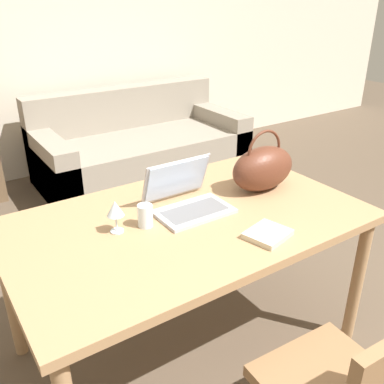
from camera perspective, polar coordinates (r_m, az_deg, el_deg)
The scene contains 8 objects.
wall_back at distance 4.34m, azimuth -20.67°, elevation 19.47°, with size 10.00×0.06×2.70m.
dining_table at distance 1.96m, azimuth -0.58°, elevation -5.27°, with size 1.59×0.97×0.75m.
couch at distance 4.23m, azimuth -6.91°, elevation 5.81°, with size 1.97×0.95×0.82m.
laptop at distance 1.99m, azimuth -0.86°, elevation -0.52°, with size 0.34×0.30×0.22m.
drinking_glass at distance 1.84m, azimuth -6.26°, elevation -3.16°, with size 0.07×0.07×0.10m.
wine_glass at distance 1.79m, azimuth -10.20°, elevation -2.35°, with size 0.07×0.07×0.14m.
handbag at distance 2.18m, azimuth 9.44°, elevation 3.20°, with size 0.36×0.19×0.31m.
book at distance 1.80m, azimuth 10.06°, elevation -5.54°, with size 0.21×0.19×0.02m.
Camera 1 is at (-1.07, -0.78, 1.66)m, focal length 40.00 mm.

